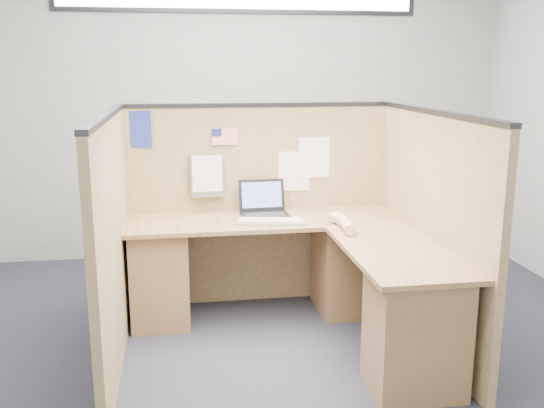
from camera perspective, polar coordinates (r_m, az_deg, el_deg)
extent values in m
plane|color=#1E1F2B|center=(3.96, 0.76, -14.12)|extent=(5.00, 5.00, 0.00)
plane|color=#96999B|center=(5.77, -2.99, 8.92)|extent=(5.00, 0.00, 5.00)
plane|color=#96999B|center=(1.42, 16.41, -3.82)|extent=(5.00, 0.00, 5.00)
cube|color=brown|center=(4.63, -1.29, -0.17)|extent=(2.05, 0.05, 1.50)
cube|color=#232328|center=(4.52, -1.33, 9.32)|extent=(2.05, 0.06, 0.03)
cube|color=brown|center=(3.75, -14.76, -3.77)|extent=(0.05, 1.80, 1.50)
cube|color=#232328|center=(3.61, -15.46, 7.96)|extent=(0.06, 1.80, 0.03)
cube|color=brown|center=(4.05, 14.65, -2.50)|extent=(0.05, 1.80, 1.50)
cube|color=#232328|center=(3.92, 15.28, 8.33)|extent=(0.06, 1.80, 0.03)
cube|color=brown|center=(4.33, -0.71, -1.58)|extent=(1.95, 0.60, 0.03)
cube|color=brown|center=(3.67, 11.80, -4.50)|extent=(0.60, 1.15, 0.03)
cube|color=brown|center=(4.40, -10.48, -6.54)|extent=(0.40, 0.50, 0.70)
cube|color=brown|center=(4.55, 6.83, -5.73)|extent=(0.40, 0.50, 0.70)
cube|color=brown|center=(3.53, 13.37, -11.69)|extent=(0.50, 0.40, 0.70)
cube|color=black|center=(4.37, -0.65, -1.11)|extent=(0.34, 0.26, 0.02)
cube|color=black|center=(4.49, -0.94, 0.87)|extent=(0.34, 0.08, 0.23)
cube|color=#425995|center=(4.48, -0.92, 0.84)|extent=(0.30, 0.06, 0.18)
cube|color=gray|center=(4.18, -0.11, -1.71)|extent=(0.48, 0.23, 0.02)
cube|color=silver|center=(4.18, -0.11, -1.50)|extent=(0.43, 0.19, 0.01)
ellipsoid|color=silver|center=(4.22, 6.09, -1.48)|extent=(0.13, 0.09, 0.05)
ellipsoid|color=#DFA87A|center=(4.21, 6.12, -1.13)|extent=(0.09, 0.12, 0.05)
cylinder|color=#DFA87A|center=(4.17, 6.37, -1.52)|extent=(0.07, 0.05, 0.07)
cylinder|color=#DFA87A|center=(4.03, 7.08, -2.03)|extent=(0.10, 0.28, 0.09)
cube|color=navy|center=(4.47, -12.54, 6.88)|extent=(0.20, 0.03, 0.26)
cylinder|color=olive|center=(4.48, -5.68, 5.01)|extent=(0.01, 0.01, 0.32)
cube|color=red|center=(4.47, -4.51, 6.33)|extent=(0.19, 0.00, 0.12)
cube|color=navy|center=(4.46, -5.23, 6.72)|extent=(0.07, 0.00, 0.06)
cube|color=slate|center=(4.49, -6.13, 2.67)|extent=(0.25, 0.05, 0.32)
cube|color=white|center=(4.47, -6.12, 2.86)|extent=(0.22, 0.01, 0.27)
cube|color=white|center=(4.61, 3.95, 4.37)|extent=(0.24, 0.01, 0.31)
cube|color=white|center=(4.59, 2.09, 3.10)|extent=(0.23, 0.01, 0.30)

